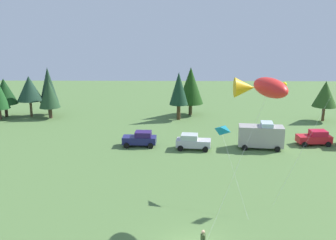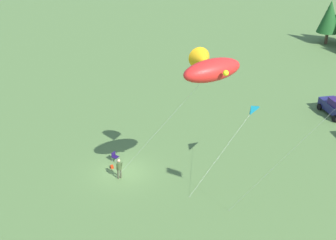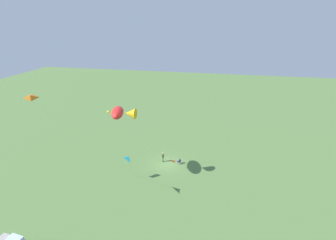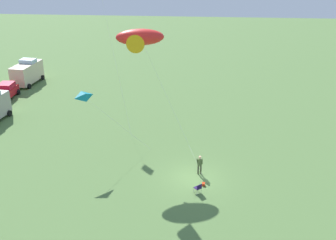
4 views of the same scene
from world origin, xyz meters
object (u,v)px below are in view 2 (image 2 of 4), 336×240
(folding_chair, at_px, (115,156))
(kite_large_fish, at_px, (210,68))
(person_kite_flyer, at_px, (119,167))
(kite_delta_teal, at_px, (251,109))
(backpack_on_grass, at_px, (112,167))

(folding_chair, height_order, kite_large_fish, kite_large_fish)
(folding_chair, xyz_separation_m, kite_large_fish, (7.58, 5.51, 9.96))
(person_kite_flyer, bearing_deg, kite_large_fish, 43.78)
(kite_large_fish, bearing_deg, kite_delta_teal, 120.63)
(backpack_on_grass, xyz_separation_m, kite_delta_teal, (3.87, 10.33, 5.82))
(person_kite_flyer, xyz_separation_m, backpack_on_grass, (-1.74, -0.35, -0.91))
(person_kite_flyer, bearing_deg, kite_delta_teal, 72.10)
(folding_chair, bearing_deg, kite_large_fish, -3.79)
(backpack_on_grass, bearing_deg, person_kite_flyer, 11.42)
(person_kite_flyer, distance_m, kite_delta_teal, 11.32)
(person_kite_flyer, xyz_separation_m, kite_delta_teal, (2.13, 9.98, 4.91))
(backpack_on_grass, bearing_deg, kite_large_fish, 42.43)
(backpack_on_grass, relative_size, kite_delta_teal, 0.05)
(backpack_on_grass, distance_m, kite_delta_teal, 12.47)
(person_kite_flyer, height_order, folding_chair, person_kite_flyer)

